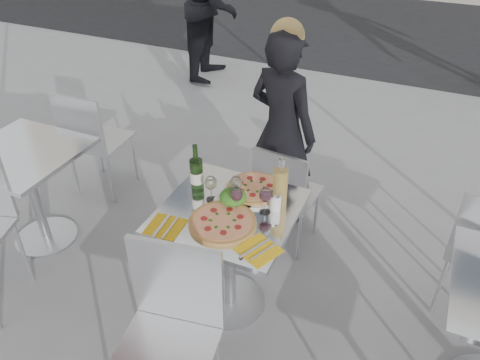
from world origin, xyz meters
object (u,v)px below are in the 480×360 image
at_px(main_table, 229,239).
at_px(sugar_shaker, 275,201).
at_px(side_table_left, 29,178).
at_px(pedestrian_a, 213,2).
at_px(wineglass_red_a, 237,195).
at_px(chair_far, 284,191).
at_px(napkin_right, 259,250).
at_px(carafe, 280,186).
at_px(napkin_left, 165,226).
at_px(pizza_near, 223,222).
at_px(side_chair_lfar, 91,136).
at_px(wineglass_white_b, 236,184).
at_px(pizza_far, 255,189).
at_px(chair_near, 170,326).
at_px(wineglass_red_b, 266,196).
at_px(salad_plate, 233,198).
at_px(wineglass_white_a, 211,184).
at_px(wine_bottle, 197,173).
at_px(woman_diner, 282,131).

xyz_separation_m(main_table, sugar_shaker, (0.23, 0.11, 0.26)).
xyz_separation_m(side_table_left, pedestrian_a, (-0.28, 3.35, 0.38)).
bearing_deg(main_table, wineglass_red_a, 6.16).
height_order(chair_far, napkin_right, chair_far).
relative_size(main_table, carafe, 2.59).
xyz_separation_m(pedestrian_a, napkin_left, (1.54, -3.62, -0.16)).
relative_size(sugar_shaker, wineglass_red_a, 0.68).
xyz_separation_m(chair_far, pizza_near, (-0.09, -0.76, 0.27)).
xyz_separation_m(side_table_left, wineglass_red_a, (1.54, 0.00, 0.32)).
xyz_separation_m(side_chair_lfar, carafe, (1.72, -0.48, 0.33)).
distance_m(pedestrian_a, wineglass_white_b, 3.71).
xyz_separation_m(pizza_far, wineglass_red_a, (-0.02, -0.21, 0.09)).
xyz_separation_m(side_table_left, chair_near, (1.52, -0.68, 0.04)).
height_order(carafe, wineglass_red_b, carafe).
xyz_separation_m(salad_plate, wineglass_white_b, (0.00, 0.04, 0.07)).
relative_size(pedestrian_a, napkin_right, 7.67).
distance_m(side_table_left, side_chair_lfar, 0.64).
bearing_deg(pedestrian_a, wineglass_white_a, -159.74).
distance_m(wineglass_white_b, napkin_right, 0.44).
bearing_deg(wineglass_white_b, pizza_near, -84.26).
xyz_separation_m(salad_plate, wineglass_red_a, (0.05, -0.05, 0.07)).
height_order(pizza_far, wineglass_white_b, wineglass_white_b).
distance_m(chair_far, wineglass_red_b, 0.69).
relative_size(side_table_left, pedestrian_a, 0.41).
height_order(chair_far, chair_near, chair_near).
bearing_deg(sugar_shaker, wine_bottle, -178.18).
relative_size(main_table, side_table_left, 1.00).
distance_m(side_chair_lfar, wineglass_white_a, 1.52).
relative_size(carafe, wineglass_red_a, 1.84).
height_order(sugar_shaker, napkin_left, sugar_shaker).
bearing_deg(side_chair_lfar, chair_near, 135.57).
relative_size(main_table, woman_diner, 0.51).
relative_size(woman_diner, pizza_near, 4.14).
distance_m(pizza_far, wine_bottle, 0.34).
relative_size(salad_plate, wineglass_white_b, 1.40).
bearing_deg(wineglass_red_b, pizza_far, 128.87).
xyz_separation_m(carafe, napkin_right, (0.04, -0.39, -0.11)).
distance_m(side_table_left, salad_plate, 1.52).
bearing_deg(wineglass_white_b, wine_bottle, -179.30).
distance_m(carafe, wineglass_white_a, 0.38).
distance_m(pedestrian_a, wine_bottle, 3.60).
bearing_deg(woman_diner, wineglass_red_a, 112.35).
bearing_deg(wineglass_red_a, main_table, -173.84).
bearing_deg(wineglass_red_b, wineglass_white_a, -176.65).
height_order(wineglass_white_a, wineglass_red_b, same).
bearing_deg(wineglass_red_a, carafe, 40.13).
relative_size(carafe, wineglass_red_b, 1.84).
relative_size(side_table_left, salad_plate, 3.41).
bearing_deg(napkin_left, salad_plate, 49.51).
xyz_separation_m(carafe, wineglass_white_b, (-0.23, -0.07, -0.01)).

